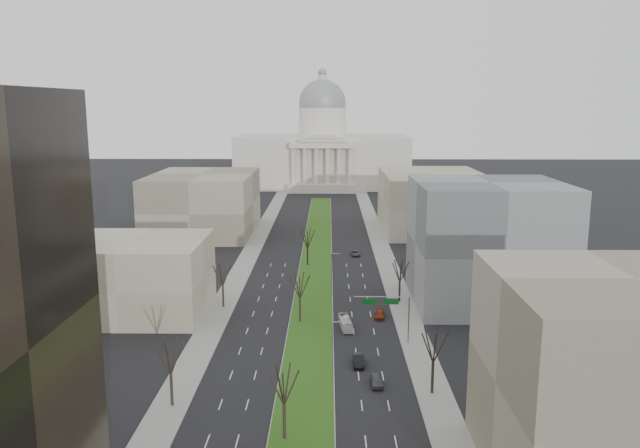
# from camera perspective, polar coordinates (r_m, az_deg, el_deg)

# --- Properties ---
(ground) EXTENTS (600.00, 600.00, 0.00)m
(ground) POSITION_cam_1_polar(r_m,az_deg,el_deg) (151.93, -0.39, -3.83)
(ground) COLOR black
(ground) RESTS_ON ground
(median) EXTENTS (8.00, 222.03, 0.20)m
(median) POSITION_cam_1_polar(r_m,az_deg,el_deg) (150.93, -0.40, -3.89)
(median) COLOR #999993
(median) RESTS_ON ground
(sidewalk_left) EXTENTS (5.00, 330.00, 0.15)m
(sidewalk_left) POSITION_cam_1_polar(r_m,az_deg,el_deg) (129.51, -8.44, -6.55)
(sidewalk_left) COLOR gray
(sidewalk_left) RESTS_ON ground
(sidewalk_right) EXTENTS (5.00, 330.00, 0.15)m
(sidewalk_right) POSITION_cam_1_polar(r_m,az_deg,el_deg) (128.67, 7.24, -6.63)
(sidewalk_right) COLOR gray
(sidewalk_right) RESTS_ON ground
(capitol) EXTENTS (80.00, 46.00, 55.00)m
(capitol) POSITION_cam_1_polar(r_m,az_deg,el_deg) (297.34, 0.21, 6.60)
(capitol) COLOR beige
(capitol) RESTS_ON ground
(building_beige_left) EXTENTS (26.00, 22.00, 14.00)m
(building_beige_left) POSITION_cam_1_polar(r_m,az_deg,el_deg) (121.77, -16.52, -4.62)
(building_beige_left) COLOR tan
(building_beige_left) RESTS_ON ground
(building_tan_right) EXTENTS (26.00, 24.00, 22.00)m
(building_tan_right) POSITION_cam_1_polar(r_m,az_deg,el_deg) (71.61, 26.12, -12.99)
(building_tan_right) COLOR gray
(building_tan_right) RESTS_ON ground
(building_grey_right) EXTENTS (28.00, 26.00, 24.00)m
(building_grey_right) POSITION_cam_1_polar(r_m,az_deg,el_deg) (125.70, 15.02, -1.71)
(building_grey_right) COLOR slate
(building_grey_right) RESTS_ON ground
(building_far_left) EXTENTS (30.00, 40.00, 18.00)m
(building_far_left) POSITION_cam_1_polar(r_m,az_deg,el_deg) (193.04, -10.59, 1.88)
(building_far_left) COLOR gray
(building_far_left) RESTS_ON ground
(building_far_right) EXTENTS (30.00, 40.00, 18.00)m
(building_far_right) POSITION_cam_1_polar(r_m,az_deg,el_deg) (196.78, 10.13, 2.07)
(building_far_right) COLOR tan
(building_far_right) RESTS_ON ground
(tree_left_mid) EXTENTS (5.40, 5.40, 9.72)m
(tree_left_mid) POSITION_cam_1_polar(r_m,az_deg,el_deg) (83.81, -13.56, -11.61)
(tree_left_mid) COLOR black
(tree_left_mid) RESTS_ON ground
(tree_left_far) EXTENTS (5.28, 5.28, 9.50)m
(tree_left_far) POSITION_cam_1_polar(r_m,az_deg,el_deg) (120.94, -8.91, -4.48)
(tree_left_far) COLOR black
(tree_left_far) RESTS_ON ground
(tree_right_mid) EXTENTS (5.52, 5.52, 9.94)m
(tree_right_mid) POSITION_cam_1_polar(r_m,az_deg,el_deg) (86.12, 10.35, -10.74)
(tree_right_mid) COLOR black
(tree_right_mid) RESTS_ON ground
(tree_right_far) EXTENTS (5.04, 5.04, 9.07)m
(tree_right_far) POSITION_cam_1_polar(r_m,az_deg,el_deg) (123.97, 7.33, -4.20)
(tree_right_far) COLOR black
(tree_right_far) RESTS_ON ground
(tree_median_a) EXTENTS (5.40, 5.40, 9.72)m
(tree_median_a) POSITION_cam_1_polar(r_m,az_deg,el_deg) (74.19, -3.32, -14.37)
(tree_median_a) COLOR black
(tree_median_a) RESTS_ON ground
(tree_median_b) EXTENTS (5.40, 5.40, 9.72)m
(tree_median_b) POSITION_cam_1_polar(r_m,az_deg,el_deg) (111.60, -1.86, -5.58)
(tree_median_b) COLOR black
(tree_median_b) RESTS_ON ground
(tree_median_c) EXTENTS (5.40, 5.40, 9.72)m
(tree_median_c) POSITION_cam_1_polar(r_m,az_deg,el_deg) (150.36, -1.15, -1.25)
(tree_median_c) COLOR black
(tree_median_c) RESTS_ON ground
(streetlamp_median_b) EXTENTS (1.90, 0.20, 9.16)m
(streetlamp_median_b) POSITION_cam_1_polar(r_m,az_deg,el_deg) (88.62, 1.19, -11.55)
(streetlamp_median_b) COLOR gray
(streetlamp_median_b) RESTS_ON ground
(streetlamp_median_c) EXTENTS (1.90, 0.20, 9.16)m
(streetlamp_median_c) POSITION_cam_1_polar(r_m,az_deg,el_deg) (126.51, 1.08, -4.61)
(streetlamp_median_c) COLOR gray
(streetlamp_median_c) RESTS_ON ground
(mast_arm_signs) EXTENTS (9.12, 0.24, 8.09)m
(mast_arm_signs) POSITION_cam_1_polar(r_m,az_deg,el_deg) (102.77, 6.62, -7.63)
(mast_arm_signs) COLOR gray
(mast_arm_signs) RESTS_ON ground
(car_grey_near) EXTENTS (1.84, 4.20, 1.41)m
(car_grey_near) POSITION_cam_1_polar(r_m,az_deg,el_deg) (90.08, 5.18, -14.06)
(car_grey_near) COLOR #494B50
(car_grey_near) RESTS_ON ground
(car_black) EXTENTS (1.62, 4.59, 1.51)m
(car_black) POSITION_cam_1_polar(r_m,az_deg,el_deg) (96.19, 3.53, -12.32)
(car_black) COLOR black
(car_black) RESTS_ON ground
(car_red) EXTENTS (2.33, 4.58, 1.27)m
(car_red) POSITION_cam_1_polar(r_m,az_deg,el_deg) (116.40, 5.47, -8.21)
(car_red) COLOR maroon
(car_red) RESTS_ON ground
(car_grey_far) EXTENTS (2.48, 4.64, 1.24)m
(car_grey_far) POSITION_cam_1_polar(r_m,az_deg,el_deg) (162.12, 3.23, -2.68)
(car_grey_far) COLOR #474B4E
(car_grey_far) RESTS_ON ground
(box_van) EXTENTS (2.42, 7.08, 1.93)m
(box_van) POSITION_cam_1_polar(r_m,az_deg,el_deg) (110.62, 2.35, -9.02)
(box_van) COLOR white
(box_van) RESTS_ON ground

